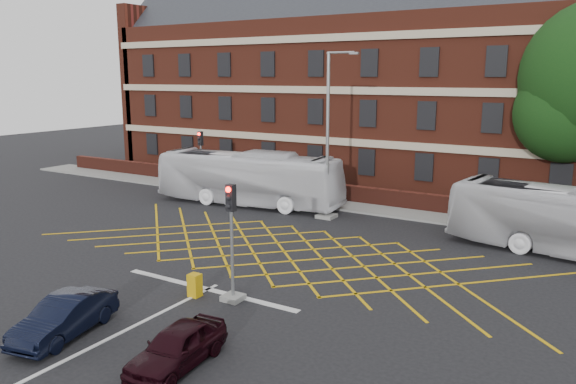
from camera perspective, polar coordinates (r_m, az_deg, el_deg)
The scene contains 15 objects.
ground at distance 24.49m, azimuth -2.89°, elevation -7.28°, with size 120.00×120.00×0.00m, color black.
victorian_building at distance 43.07m, azimuth 14.29°, elevation 11.19°, with size 51.00×12.17×20.40m.
boundary_wall at distance 35.46m, azimuth 8.99°, elevation -0.50°, with size 56.00×0.50×1.10m, color #4D1D14.
far_pavement at distance 34.66m, azimuth 8.33°, elevation -1.59°, with size 60.00×3.00×0.12m, color slate.
box_junction_hatching at distance 26.08m, azimuth -0.41°, elevation -6.05°, with size 11.50×0.12×0.02m, color #CC990C.
stop_line at distance 21.87m, azimuth -8.12°, elevation -9.75°, with size 8.00×0.30×0.02m, color silver.
centre_line at distance 17.81m, azimuth -22.00°, elevation -15.73°, with size 0.15×14.00×0.02m, color silver.
bus_left at distance 35.20m, azimuth -4.03°, elevation 1.41°, with size 2.83×12.07×3.36m, color silver.
car_navy at distance 19.18m, azimuth -21.76°, elevation -11.68°, with size 1.32×3.78×1.24m, color black.
car_maroon at distance 16.46m, azimuth -11.20°, elevation -15.15°, with size 1.39×3.46×1.18m, color black.
traffic_light_near at distance 20.16m, azimuth -5.71°, elevation -6.26°, with size 0.70×0.70×4.27m.
traffic_light_far at distance 38.93m, azimuth -8.79°, elevation 2.42°, with size 0.70×0.70×4.27m.
street_lamp at distance 31.56m, azimuth 4.11°, elevation 3.02°, with size 2.25×1.00×9.25m.
direction_signs at distance 40.99m, azimuth -9.97°, elevation 2.30°, with size 1.10×0.16×2.20m.
utility_cabinet at distance 21.15m, azimuth -9.45°, elevation -9.33°, with size 0.43×0.40×0.86m, color #C6970B.
Camera 1 is at (13.07, -19.12, 7.97)m, focal length 35.00 mm.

